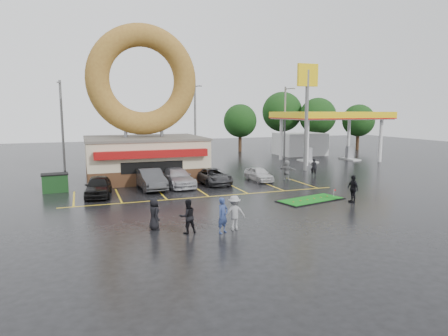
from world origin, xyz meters
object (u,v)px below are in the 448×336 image
object	(u,v)px
streetlight_left	(62,123)
donut_shop	(144,128)
car_black	(98,186)
car_dgrey	(150,179)
person_cameraman	(353,189)
car_white	(259,174)
car_silver	(177,177)
shell_sign	(307,97)
gas_station	(317,129)
putting_green	(311,200)
car_grey	(213,176)
person_blue	(223,215)
streetlight_right	(285,121)
streetlight_mid	(195,122)
dumpster	(55,183)

from	to	relation	value
streetlight_left	donut_shop	bearing A→B (deg)	-44.78
car_black	car_dgrey	xyz separation A→B (m)	(3.92, 1.39, 0.06)
person_cameraman	car_white	bearing A→B (deg)	-164.13
car_silver	person_cameraman	size ratio (longest dim) A/B	2.72
donut_shop	shell_sign	xyz separation A→B (m)	(16.00, -0.97, 2.91)
gas_station	putting_green	size ratio (longest dim) A/B	2.71
car_black	putting_green	xyz separation A→B (m)	(13.49, -6.26, -0.69)
donut_shop	putting_green	world-z (taller)	donut_shop
donut_shop	car_grey	size ratio (longest dim) A/B	2.96
shell_sign	person_blue	xyz separation A→B (m)	(-14.93, -16.89, -6.48)
streetlight_left	car_white	xyz separation A→B (m)	(15.99, -11.92, -4.17)
car_silver	shell_sign	bearing A→B (deg)	10.59
car_grey	car_silver	bearing A→B (deg)	175.96
car_dgrey	streetlight_right	bearing A→B (deg)	32.77
streetlight_mid	car_grey	bearing A→B (deg)	-99.50
person_blue	donut_shop	bearing A→B (deg)	63.66
car_silver	car_grey	world-z (taller)	car_silver
donut_shop	dumpster	distance (m)	9.19
person_cameraman	putting_green	distance (m)	2.83
streetlight_right	car_silver	distance (m)	22.51
car_dgrey	car_white	size ratio (longest dim) A/B	1.34
person_cameraman	putting_green	size ratio (longest dim) A/B	0.36
car_black	car_grey	bearing A→B (deg)	18.05
car_dgrey	car_silver	xyz separation A→B (m)	(2.20, 0.41, -0.07)
car_dgrey	car_silver	distance (m)	2.23
person_blue	person_cameraman	distance (m)	10.88
streetlight_right	car_black	distance (m)	28.43
donut_shop	car_silver	distance (m)	6.47
streetlight_mid	car_dgrey	bearing A→B (deg)	-119.11
car_dgrey	putting_green	size ratio (longest dim) A/B	0.95
donut_shop	car_black	size ratio (longest dim) A/B	3.18
putting_green	dumpster	bearing A→B (deg)	151.35
gas_station	person_cameraman	size ratio (longest dim) A/B	7.50
car_silver	dumpster	world-z (taller)	car_silver
streetlight_mid	car_dgrey	xyz separation A→B (m)	(-7.42, -13.32, -4.00)
streetlight_mid	car_white	bearing A→B (deg)	-81.24
shell_sign	car_dgrey	world-z (taller)	shell_sign
dumpster	person_cameraman	bearing A→B (deg)	-32.98
person_blue	streetlight_mid	bearing A→B (deg)	47.28
donut_shop	dumpster	bearing A→B (deg)	-151.10
streetlight_right	car_dgrey	world-z (taller)	streetlight_right
streetlight_mid	streetlight_right	bearing A→B (deg)	4.76
car_silver	person_cameraman	world-z (taller)	person_cameraman
shell_sign	person_cameraman	xyz separation A→B (m)	(-4.58, -13.51, -6.47)
donut_shop	person_blue	distance (m)	18.24
car_white	person_cameraman	xyz separation A→B (m)	(2.42, -9.51, 0.30)
car_black	shell_sign	bearing A→B (deg)	22.87
streetlight_right	car_dgrey	distance (m)	24.46
putting_green	car_black	bearing A→B (deg)	155.10
streetlight_mid	person_blue	bearing A→B (deg)	-102.93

